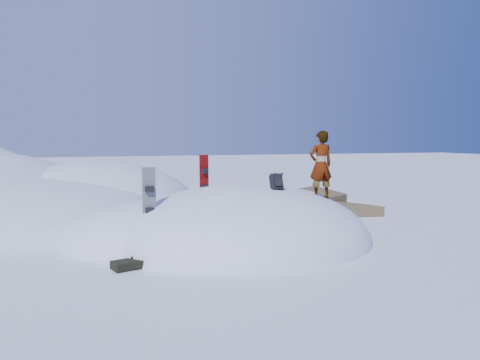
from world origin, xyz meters
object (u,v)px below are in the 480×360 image
object	(u,v)px
snowboard_dark	(149,202)
snowboard_red	(204,181)
person	(321,165)
backpack	(277,182)

from	to	relation	value
snowboard_dark	snowboard_red	bearing A→B (deg)	42.11
snowboard_red	person	bearing A→B (deg)	-29.51
snowboard_dark	backpack	xyz separation A→B (m)	(3.19, -0.05, 0.37)
snowboard_red	backpack	distance (m)	2.02
snowboard_red	person	size ratio (longest dim) A/B	0.77
snowboard_red	snowboard_dark	size ratio (longest dim) A/B	0.86
snowboard_red	snowboard_dark	distance (m)	2.08
person	backpack	bearing A→B (deg)	18.52
snowboard_red	snowboard_dark	bearing A→B (deg)	-158.31
backpack	snowboard_dark	bearing A→B (deg)	-176.09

